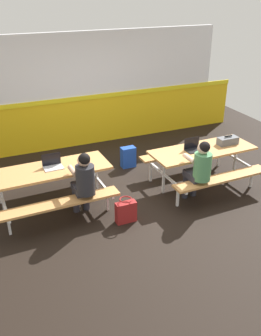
{
  "coord_description": "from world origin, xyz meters",
  "views": [
    {
      "loc": [
        -2.39,
        -5.45,
        3.53
      ],
      "look_at": [
        0.0,
        0.03,
        0.55
      ],
      "focal_mm": 39.94,
      "sensor_mm": 36.0,
      "label": 1
    }
  ],
  "objects": [
    {
      "name": "picnic_table_left",
      "position": [
        -1.4,
        0.19,
        0.58
      ],
      "size": [
        2.01,
        1.6,
        0.74
      ],
      "color": "tan",
      "rests_on": "ground"
    },
    {
      "name": "backpack_dark",
      "position": [
        0.43,
        1.14,
        0.22
      ],
      "size": [
        0.3,
        0.22,
        0.44
      ],
      "color": "#1E47B2",
      "rests_on": "ground"
    },
    {
      "name": "laptop_dark",
      "position": [
        1.21,
        -0.1,
        0.79
      ],
      "size": [
        0.33,
        0.23,
        0.22
      ],
      "color": "black",
      "rests_on": "picnic_table_right"
    },
    {
      "name": "accent_backdrop",
      "position": [
        0.0,
        2.73,
        1.25
      ],
      "size": [
        8.0,
        0.14,
        2.6
      ],
      "color": "yellow",
      "rests_on": "ground"
    },
    {
      "name": "tote_bag_bright",
      "position": [
        -0.41,
        -0.74,
        0.19
      ],
      "size": [
        0.34,
        0.21,
        0.43
      ],
      "color": "maroon",
      "rests_on": "ground"
    },
    {
      "name": "ground_plane",
      "position": [
        0.0,
        0.0,
        -0.01
      ],
      "size": [
        10.0,
        10.0,
        0.02
      ],
      "primitive_type": "cube",
      "color": "black"
    },
    {
      "name": "toolbox_grey",
      "position": [
        1.97,
        -0.12,
        0.81
      ],
      "size": [
        0.4,
        0.18,
        0.18
      ],
      "color": "#595B60",
      "rests_on": "picnic_table_right"
    },
    {
      "name": "picnic_table_right",
      "position": [
        1.4,
        -0.13,
        0.58
      ],
      "size": [
        2.01,
        1.6,
        0.74
      ],
      "color": "tan",
      "rests_on": "ground"
    },
    {
      "name": "laptop_silver",
      "position": [
        -1.34,
        0.23,
        0.79
      ],
      "size": [
        0.33,
        0.23,
        0.22
      ],
      "color": "silver",
      "rests_on": "picnic_table_left"
    },
    {
      "name": "student_nearer",
      "position": [
        -0.98,
        -0.36,
        0.71
      ],
      "size": [
        0.37,
        0.53,
        1.21
      ],
      "color": "#2D2D38",
      "rests_on": "ground"
    },
    {
      "name": "student_further",
      "position": [
        0.97,
        -0.7,
        0.71
      ],
      "size": [
        0.37,
        0.53,
        1.21
      ],
      "color": "#2D2D38",
      "rests_on": "ground"
    }
  ]
}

